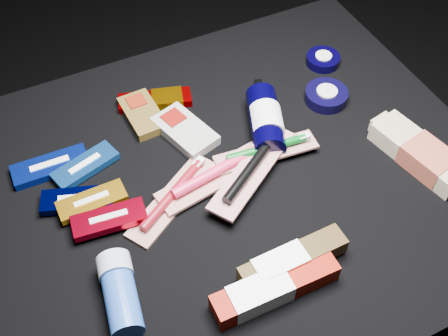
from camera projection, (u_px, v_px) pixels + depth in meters
name	position (u px, v px, depth m)	size (l,w,h in m)	color
ground	(220.00, 287.00, 1.30)	(3.00, 3.00, 0.00)	black
cloth_table	(220.00, 241.00, 1.15)	(0.98, 0.78, 0.40)	black
luna_bar_0	(50.00, 167.00, 1.01)	(0.14, 0.05, 0.02)	#091F92
luna_bar_1	(85.00, 166.00, 1.00)	(0.13, 0.08, 0.02)	#1958B1
luna_bar_2	(77.00, 200.00, 0.95)	(0.13, 0.08, 0.02)	#01022E
luna_bar_3	(92.00, 201.00, 0.95)	(0.12, 0.04, 0.02)	orange
luna_bar_4	(109.00, 219.00, 0.92)	(0.13, 0.06, 0.02)	maroon
clif_bar_0	(142.00, 113.00, 1.09)	(0.07, 0.12, 0.02)	brown
clif_bar_1	(183.00, 129.00, 1.06)	(0.10, 0.14, 0.02)	#A3A39C
power_bar	(159.00, 100.00, 1.11)	(0.15, 0.08, 0.02)	#7B0001
lotion_bottle	(266.00, 121.00, 1.05)	(0.11, 0.19, 0.06)	black
cream_tin_upper	(323.00, 60.00, 1.19)	(0.07, 0.07, 0.02)	black
cream_tin_lower	(326.00, 96.00, 1.12)	(0.08, 0.08, 0.03)	black
bodywash_bottle	(421.00, 154.00, 1.01)	(0.10, 0.20, 0.04)	tan
deodorant_stick	(120.00, 293.00, 0.83)	(0.07, 0.13, 0.05)	#234CA3
toothbrush_pack_0	(174.00, 196.00, 0.96)	(0.20, 0.15, 0.02)	beige
toothbrush_pack_1	(220.00, 172.00, 0.99)	(0.24, 0.09, 0.03)	silver
toothbrush_pack_2	(268.00, 150.00, 1.01)	(0.20, 0.06, 0.02)	#B7AFAA
toothbrush_pack_3	(253.00, 166.00, 0.98)	(0.22, 0.17, 0.03)	silver
toothpaste_carton_red	(270.00, 290.00, 0.84)	(0.20, 0.05, 0.04)	#8B0D00
toothpaste_carton_green	(288.00, 262.00, 0.87)	(0.18, 0.04, 0.03)	#34250B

